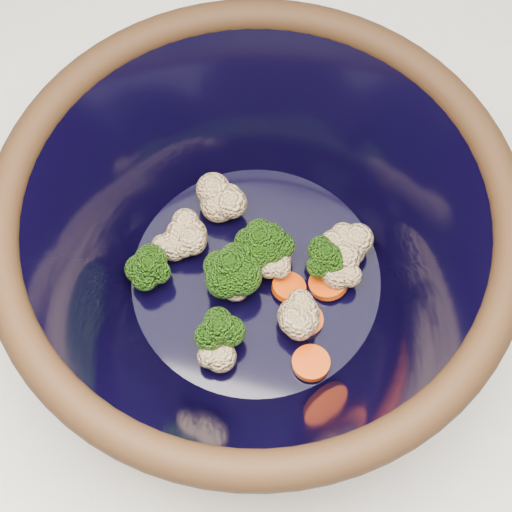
% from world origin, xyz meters
% --- Properties ---
extents(ground, '(3.00, 3.00, 0.00)m').
position_xyz_m(ground, '(0.00, 0.00, 0.00)').
color(ground, '#9E7A54').
rests_on(ground, ground).
extents(counter, '(1.20, 1.20, 0.90)m').
position_xyz_m(counter, '(0.00, 0.00, 0.45)').
color(counter, white).
rests_on(counter, ground).
extents(mixing_bowl, '(0.48, 0.48, 0.17)m').
position_xyz_m(mixing_bowl, '(-0.07, 0.01, 0.99)').
color(mixing_bowl, black).
rests_on(mixing_bowl, counter).
extents(vegetable_pile, '(0.19, 0.16, 0.06)m').
position_xyz_m(vegetable_pile, '(-0.07, 0.01, 0.96)').
color(vegetable_pile, '#608442').
rests_on(vegetable_pile, mixing_bowl).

